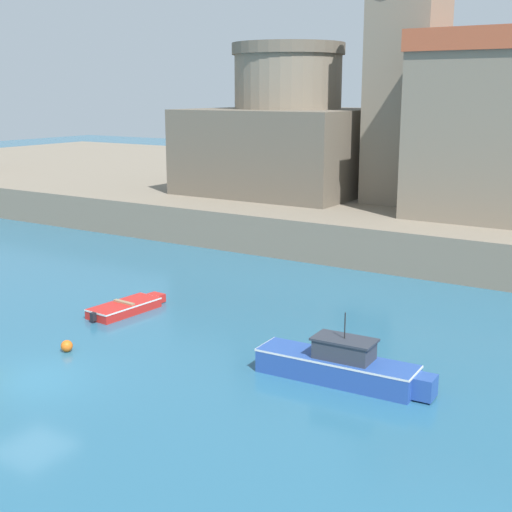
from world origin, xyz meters
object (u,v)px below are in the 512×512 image
at_px(fortress, 288,137).
at_px(mooring_buoy, 67,346).
at_px(church, 504,114).
at_px(dinghy_red_4, 126,307).
at_px(motorboat_blue_2, 341,365).

bearing_deg(fortress, mooring_buoy, -76.13).
height_order(church, fortress, church).
height_order(dinghy_red_4, church, church).
relative_size(dinghy_red_4, church, 0.23).
distance_m(motorboat_blue_2, mooring_buoy, 10.35).
bearing_deg(mooring_buoy, dinghy_red_4, 107.40).
bearing_deg(motorboat_blue_2, dinghy_red_4, 170.95).
distance_m(motorboat_blue_2, fortress, 30.67).
xyz_separation_m(motorboat_blue_2, church, (-1.89, 26.36, 7.58)).
bearing_deg(mooring_buoy, motorboat_blue_2, 17.17).
height_order(motorboat_blue_2, mooring_buoy, motorboat_blue_2).
xyz_separation_m(dinghy_red_4, fortress, (-5.41, 23.19, 6.01)).
distance_m(mooring_buoy, fortress, 29.53).
height_order(dinghy_red_4, mooring_buoy, dinghy_red_4).
bearing_deg(fortress, church, 5.16).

